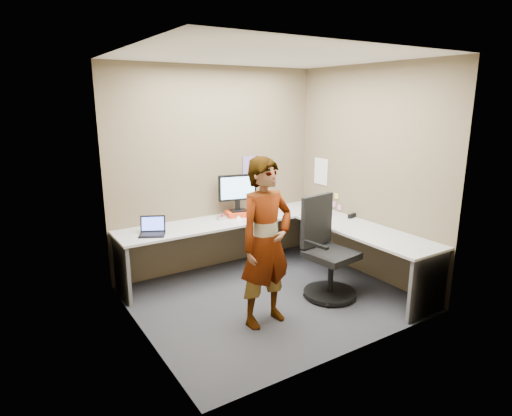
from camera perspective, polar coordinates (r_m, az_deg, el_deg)
ground at (r=5.13m, az=1.93°, el=-11.96°), size 3.00×3.00×0.00m
wall_back at (r=5.80m, az=-5.22°, el=5.10°), size 3.00×0.00×3.00m
wall_right at (r=5.67m, az=14.74°, el=4.48°), size 0.00×2.70×2.70m
wall_left at (r=4.06m, az=-15.69°, el=0.64°), size 0.00×2.70×2.70m
ceiling at (r=4.62m, az=2.23°, el=19.61°), size 3.00×3.00×0.00m
desk at (r=5.44m, az=3.51°, el=-3.75°), size 2.98×2.58×0.73m
paper_ream at (r=5.82m, az=-2.34°, el=-0.73°), size 0.37×0.31×0.07m
monitor at (r=5.76m, az=-2.47°, el=2.46°), size 0.52×0.20×0.50m
laptop at (r=5.17m, az=-13.63°, el=-2.85°), size 0.37×0.35×0.21m
trackball_mouse at (r=5.65m, az=-4.61°, el=-1.29°), size 0.12×0.08×0.07m
origami at (r=5.62m, az=-2.34°, el=-1.31°), size 0.10×0.10×0.06m
stapler at (r=5.86m, az=12.69°, el=-1.01°), size 0.16×0.07×0.05m
flower at (r=5.88m, az=9.65°, el=0.36°), size 0.07×0.07×0.22m
calendar_purple at (r=6.06m, az=-0.52°, el=5.09°), size 0.30×0.01×0.40m
calendar_white at (r=6.31m, az=8.66°, el=4.84°), size 0.01×0.28×0.38m
sticky_note_a at (r=6.12m, az=10.69°, el=1.58°), size 0.01×0.07×0.07m
sticky_note_b at (r=6.18m, az=10.32°, el=0.49°), size 0.01×0.07×0.07m
sticky_note_c at (r=6.10m, az=11.07°, el=0.08°), size 0.01×0.07×0.07m
sticky_note_d at (r=6.23m, az=9.75°, el=1.57°), size 0.01×0.07×0.07m
office_chair at (r=5.11m, az=9.40°, el=-6.44°), size 0.64×0.62×1.17m
person at (r=4.31m, az=1.34°, el=-4.66°), size 0.68×0.48×1.74m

